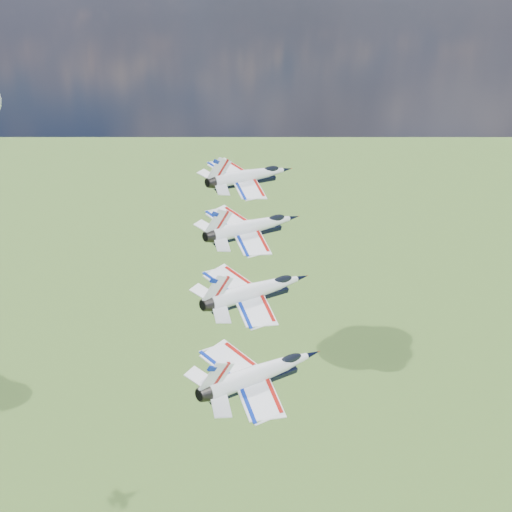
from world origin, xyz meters
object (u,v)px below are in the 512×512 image
Objects in this scene: jet_0 at (251,175)px; jet_3 at (263,372)px; jet_1 at (254,226)px; jet_2 at (258,290)px.

jet_0 is 1.00× the size of jet_3.
jet_1 reaches higher than jet_2.
jet_3 is (7.06, -9.20, -3.45)m from jet_2.
jet_1 is at bearing -34.16° from jet_0.
jet_2 is at bearing -34.16° from jet_1.
jet_3 is at bearing -34.16° from jet_1.
jet_2 is (14.11, -18.39, -6.90)m from jet_0.
jet_0 reaches higher than jet_1.
jet_2 is 1.00× the size of jet_3.
jet_3 is at bearing -34.16° from jet_0.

